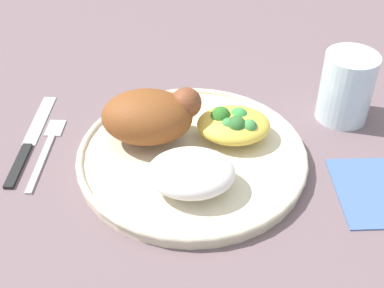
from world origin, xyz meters
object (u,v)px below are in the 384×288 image
Objects in this scene: plate at (192,156)px; mac_cheese_with_broccoli at (233,124)px; rice_pile at (192,173)px; fork at (46,148)px; knife at (27,145)px; napkin at (372,191)px; roasted_chicken at (151,116)px; water_glass at (346,87)px.

mac_cheese_with_broccoli reaches higher than plate.
rice_pile is at bearing -89.44° from plate.
mac_cheese_with_broccoli is 0.24m from fork.
rice_pile is 0.52× the size of knife.
napkin is (0.42, -0.08, -0.00)m from knife.
roasted_chicken is 0.27m from water_glass.
water_glass is 0.83× the size of napkin.
plate is 1.99× the size of fork.
knife is at bearing 169.79° from napkin.
plate is at bearing -27.61° from roasted_chicken.
water_glass reaches higher than plate.
roasted_chicken reaches higher than knife.
mac_cheese_with_broccoli reaches higher than knife.
fork is (-0.19, 0.02, -0.01)m from plate.
roasted_chicken is at bearing 120.53° from rice_pile.
knife is 0.42m from water_glass.
fork is (-0.19, 0.08, -0.03)m from rice_pile.
mac_cheese_with_broccoli reaches higher than napkin.
mac_cheese_with_broccoli is 0.79× the size of napkin.
roasted_chicken is at bearing 152.39° from plate.
roasted_chicken is 1.29× the size of water_glass.
napkin is (0.26, -0.08, -0.05)m from roasted_chicken.
napkin is at bearing -27.48° from mac_cheese_with_broccoli.
napkin is at bearing -16.50° from roasted_chicken.
water_glass is at bearing 23.46° from mac_cheese_with_broccoli.
plate is 0.07m from roasted_chicken.
rice_pile is at bearing -59.47° from roasted_chicken.
rice_pile is 0.85× the size of napkin.
rice_pile is 0.69× the size of fork.
knife is at bearing 173.18° from plate.
napkin is at bearing -9.98° from fork.
napkin is (0.40, -0.07, -0.00)m from fork.
roasted_chicken is 0.10m from rice_pile.
rice_pile is (0.00, -0.06, 0.03)m from plate.
plate is at bearing 90.56° from rice_pile.
roasted_chicken is 0.65× the size of knife.
roasted_chicken is 0.17m from knife.
water_glass is (0.26, 0.07, -0.00)m from roasted_chicken.
napkin is (0.01, -0.15, -0.05)m from water_glass.
fork is 0.75× the size of knife.
plate is 0.07m from mac_cheese_with_broccoli.
rice_pile is at bearing -22.15° from knife.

